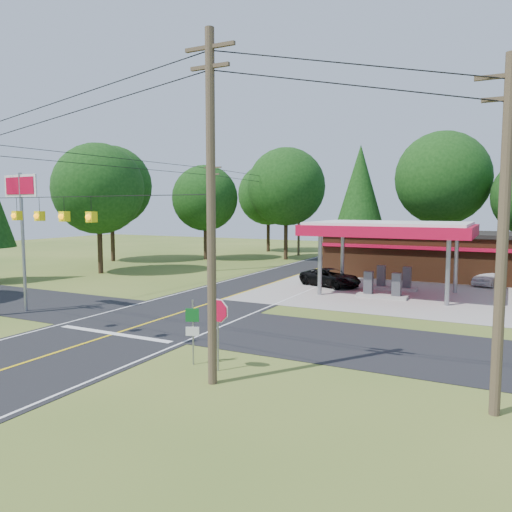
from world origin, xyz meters
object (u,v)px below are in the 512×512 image
at_px(gas_canopy, 390,231).
at_px(suv_car, 330,278).
at_px(big_stop_sign, 21,207).
at_px(sedan_car, 489,277).
at_px(octagonal_stop_sign, 218,316).

xyz_separation_m(gas_canopy, suv_car, (-4.50, 1.21, -3.61)).
height_order(suv_car, big_stop_sign, big_stop_sign).
bearing_deg(suv_car, gas_canopy, -82.90).
bearing_deg(sedan_car, suv_car, -134.43).
height_order(gas_canopy, suv_car, gas_canopy).
xyz_separation_m(suv_car, sedan_car, (10.44, 5.91, -0.00)).
distance_m(gas_canopy, suv_car, 5.89).
bearing_deg(big_stop_sign, suv_car, 52.39).
height_order(suv_car, octagonal_stop_sign, octagonal_stop_sign).
bearing_deg(big_stop_sign, octagonal_stop_sign, -14.31).
xyz_separation_m(gas_canopy, big_stop_sign, (-17.00, -15.01, 1.60)).
distance_m(suv_car, sedan_car, 12.00).
xyz_separation_m(suv_car, octagonal_stop_sign, (2.50, -20.05, 1.34)).
bearing_deg(gas_canopy, sedan_car, 50.16).
height_order(gas_canopy, big_stop_sign, big_stop_sign).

